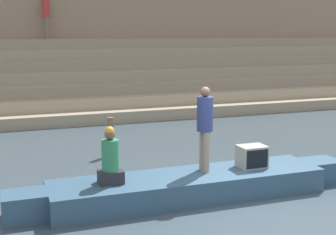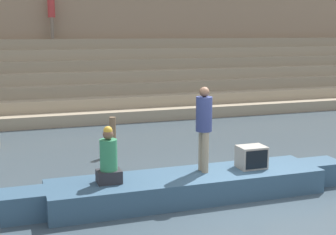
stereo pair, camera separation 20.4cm
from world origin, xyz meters
The scene contains 8 objects.
ground_plane centered at (0.00, 0.00, 0.00)m, with size 120.00×120.00×0.00m, color #3D4C56.
ghat_steps centered at (0.00, 11.11, 1.02)m, with size 36.00×4.60×2.85m.
rowboat_main centered at (-0.99, 0.56, 0.25)m, with size 6.82×1.32×0.47m.
person_standing centered at (-0.63, 0.68, 1.43)m, with size 0.31×0.31×1.66m.
person_rowing centered at (-2.52, 0.58, 0.89)m, with size 0.44×0.34×1.04m.
tv_set centered at (0.37, 0.59, 0.69)m, with size 0.55×0.43×0.44m.
mooring_post centered at (-1.69, 4.13, 0.50)m, with size 0.16×0.16×1.01m, color brown.
person_on_steps centered at (-2.36, 12.42, 3.90)m, with size 0.29×0.29×1.80m.
Camera 1 is at (-4.31, -7.36, 3.16)m, focal length 50.00 mm.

